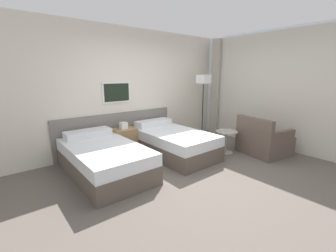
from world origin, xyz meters
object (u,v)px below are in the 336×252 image
at_px(floor_lamp, 203,84).
at_px(side_table, 226,137).
at_px(bed_near_window, 172,142).
at_px(armchair, 263,142).
at_px(nightstand, 124,141).
at_px(bed_near_door, 104,159).

relative_size(floor_lamp, side_table, 3.44).
relative_size(bed_near_window, floor_lamp, 1.13).
height_order(floor_lamp, armchair, floor_lamp).
xyz_separation_m(nightstand, floor_lamp, (2.18, -0.28, 1.17)).
bearing_deg(armchair, side_table, 56.95).
bearing_deg(bed_near_door, side_table, -14.83).
height_order(bed_near_window, floor_lamp, floor_lamp).
bearing_deg(floor_lamp, bed_near_window, -162.93).
height_order(bed_near_window, nightstand, nightstand).
relative_size(bed_near_window, side_table, 3.89).
relative_size(bed_near_window, nightstand, 2.74).
bearing_deg(side_table, bed_near_window, 145.80).
relative_size(floor_lamp, armchair, 1.63).
xyz_separation_m(side_table, armchair, (0.57, -0.55, -0.08)).
bearing_deg(bed_near_window, armchair, -37.96).
bearing_deg(nightstand, floor_lamp, -7.21).
relative_size(side_table, armchair, 0.47).
bearing_deg(armchair, floor_lamp, 15.76).
bearing_deg(side_table, nightstand, 141.90).
xyz_separation_m(nightstand, side_table, (1.76, -1.38, 0.06)).
bearing_deg(armchair, nightstand, 61.03).
bearing_deg(floor_lamp, armchair, -84.82).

